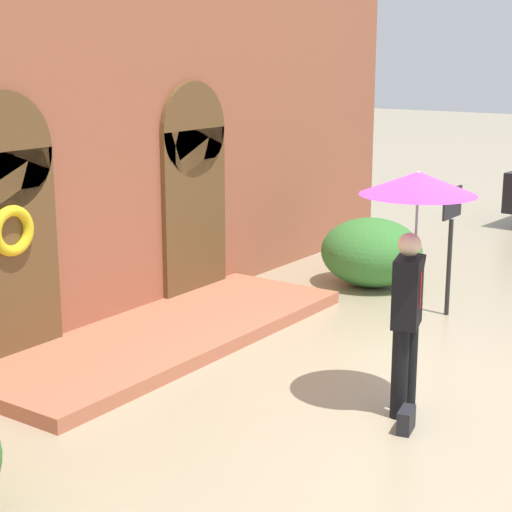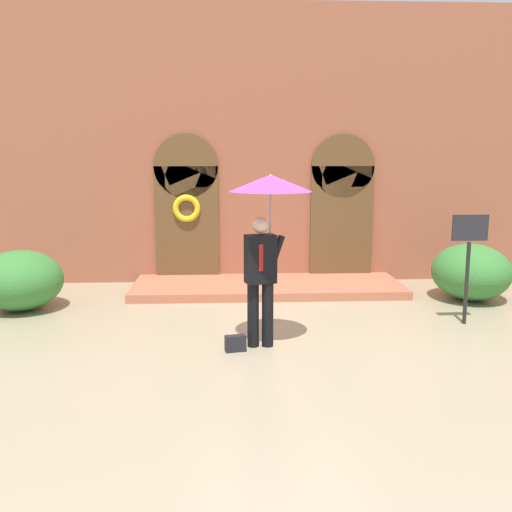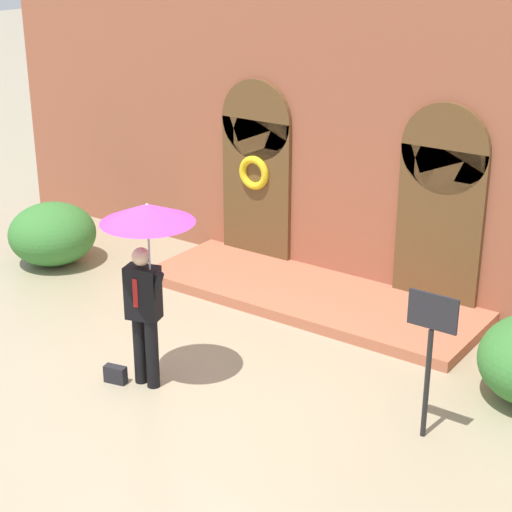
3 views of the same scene
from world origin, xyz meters
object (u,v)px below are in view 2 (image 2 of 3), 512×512
shrub_left (20,280)px  sign_post (469,251)px  shrub_right (471,272)px  person_with_umbrella (268,209)px  handbag (235,343)px

shrub_left → sign_post: bearing=-9.4°
shrub_right → person_with_umbrella: bearing=-148.0°
sign_post → shrub_right: sign_post is taller
person_with_umbrella → sign_post: bearing=16.1°
person_with_umbrella → handbag: 1.87m
person_with_umbrella → handbag: person_with_umbrella is taller
handbag → shrub_right: 5.10m
person_with_umbrella → handbag: bearing=-155.9°
shrub_left → shrub_right: 8.00m
person_with_umbrella → shrub_left: (-4.09, 2.12, -1.40)m
sign_post → person_with_umbrella: bearing=-163.9°
person_with_umbrella → sign_post: 3.38m
handbag → shrub_left: 4.33m
person_with_umbrella → shrub_left: person_with_umbrella is taller
person_with_umbrella → shrub_right: 4.81m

